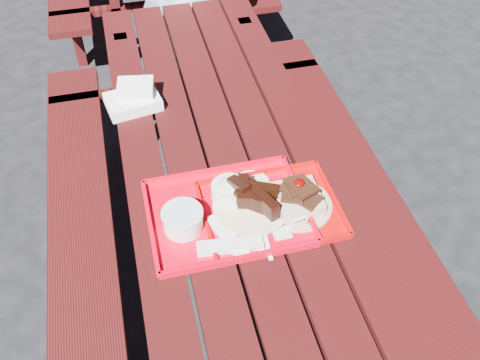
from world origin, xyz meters
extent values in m
plane|color=black|center=(0.00, 0.00, 0.00)|extent=(60.00, 60.00, 0.00)
cube|color=#390A0B|center=(-0.30, 0.00, 0.73)|extent=(0.14, 2.40, 0.04)
cube|color=#390A0B|center=(-0.15, 0.00, 0.73)|extent=(0.14, 2.40, 0.04)
cube|color=#390A0B|center=(0.00, 0.00, 0.73)|extent=(0.14, 2.40, 0.04)
cube|color=#390A0B|center=(0.15, 0.00, 0.73)|extent=(0.14, 2.40, 0.04)
cube|color=#390A0B|center=(0.30, 0.00, 0.73)|extent=(0.14, 2.40, 0.04)
cube|color=#390A0B|center=(-0.58, 0.00, 0.43)|extent=(0.25, 2.40, 0.04)
cube|color=#390A0B|center=(-0.58, 0.84, 0.21)|extent=(0.06, 0.06, 0.42)
cube|color=#390A0B|center=(0.58, 0.00, 0.43)|extent=(0.25, 2.40, 0.04)
cube|color=#390A0B|center=(0.58, 0.84, 0.21)|extent=(0.06, 0.06, 0.42)
cube|color=#390A0B|center=(-0.30, 0.96, 0.38)|extent=(0.06, 0.06, 0.75)
cube|color=#390A0B|center=(0.30, 0.96, 0.38)|extent=(0.06, 0.06, 0.75)
cube|color=#390A0B|center=(0.00, 0.96, 0.43)|extent=(1.40, 0.06, 0.04)
cube|color=#390A0B|center=(-0.58, 1.96, 0.21)|extent=(0.06, 0.06, 0.42)
cube|color=#390A0B|center=(0.58, 1.96, 0.21)|extent=(0.06, 0.06, 0.42)
cube|color=#390A0B|center=(-0.30, 1.84, 0.38)|extent=(0.06, 0.06, 0.75)
cube|color=#390A0B|center=(0.30, 1.84, 0.38)|extent=(0.06, 0.06, 0.75)
cube|color=#390A0B|center=(0.00, 1.84, 0.43)|extent=(1.40, 0.06, 0.04)
cube|color=#B70607|center=(0.08, -0.25, 0.76)|extent=(0.43, 0.33, 0.01)
cube|color=#B70607|center=(0.08, -0.09, 0.77)|extent=(0.43, 0.01, 0.02)
cube|color=#B70607|center=(0.08, -0.42, 0.77)|extent=(0.43, 0.01, 0.02)
cube|color=#B70607|center=(0.29, -0.25, 0.77)|extent=(0.01, 0.33, 0.02)
cube|color=#B70607|center=(-0.14, -0.25, 0.77)|extent=(0.01, 0.33, 0.02)
cylinder|color=tan|center=(0.16, -0.25, 0.76)|extent=(0.23, 0.23, 0.01)
cube|color=tan|center=(0.16, -0.29, 0.79)|extent=(0.15, 0.07, 0.04)
cube|color=tan|center=(0.16, -0.21, 0.79)|extent=(0.15, 0.07, 0.04)
ellipsoid|color=#550301|center=(0.16, -0.25, 0.88)|extent=(0.03, 0.03, 0.01)
cylinder|color=silver|center=(-0.04, -0.17, 0.79)|extent=(0.12, 0.12, 0.06)
ellipsoid|color=beige|center=(-0.04, -0.17, 0.81)|extent=(0.10, 0.10, 0.04)
cylinder|color=silver|center=(0.05, -0.13, 0.77)|extent=(0.12, 0.12, 0.01)
cube|color=white|center=(-0.08, -0.33, 0.77)|extent=(0.11, 0.20, 0.02)
cube|color=white|center=(0.00, -0.35, 0.76)|extent=(0.04, 0.16, 0.01)
cube|color=white|center=(0.03, -0.36, 0.76)|extent=(0.02, 0.17, 0.00)
cube|color=silver|center=(0.04, -0.28, 0.76)|extent=(0.06, 0.06, 0.00)
cube|color=red|center=(-0.06, -0.23, 0.76)|extent=(0.49, 0.38, 0.01)
cube|color=red|center=(-0.06, -0.04, 0.77)|extent=(0.49, 0.01, 0.02)
cube|color=red|center=(-0.06, -0.42, 0.77)|extent=(0.49, 0.01, 0.02)
cube|color=red|center=(0.18, -0.23, 0.77)|extent=(0.01, 0.38, 0.02)
cube|color=red|center=(-0.31, -0.23, 0.77)|extent=(0.01, 0.38, 0.02)
cube|color=silver|center=(-0.01, -0.23, 0.77)|extent=(0.17, 0.17, 0.01)
cylinder|color=beige|center=(0.02, -0.23, 0.78)|extent=(0.25, 0.25, 0.01)
cylinder|color=white|center=(-0.21, -0.25, 0.79)|extent=(0.12, 0.12, 0.06)
cylinder|color=silver|center=(-0.21, -0.25, 0.83)|extent=(0.13, 0.13, 0.01)
cube|color=silver|center=(-0.08, -0.37, 0.77)|extent=(0.21, 0.07, 0.02)
cube|color=silver|center=(0.08, -0.35, 0.77)|extent=(0.06, 0.04, 0.00)
cube|color=white|center=(-0.29, 0.41, 0.77)|extent=(0.23, 0.18, 0.05)
cube|color=white|center=(-0.28, 0.44, 0.82)|extent=(0.16, 0.13, 0.04)
camera|label=1|loc=(-0.29, -1.33, 2.07)|focal=40.00mm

